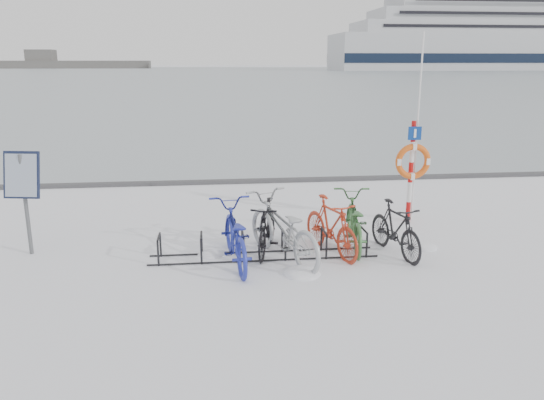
{
  "coord_description": "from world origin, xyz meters",
  "views": [
    {
      "loc": [
        -0.84,
        -8.75,
        3.35
      ],
      "look_at": [
        0.22,
        0.6,
        0.88
      ],
      "focal_mm": 35.0,
      "sensor_mm": 36.0,
      "label": 1
    }
  ],
  "objects_px": {
    "cruise_ferry": "(529,33)",
    "info_board": "(22,181)",
    "lifebuoy_station": "(413,162)",
    "bike_rack": "(263,247)"
  },
  "relations": [
    {
      "from": "info_board",
      "to": "cruise_ferry",
      "type": "height_order",
      "value": "cruise_ferry"
    },
    {
      "from": "cruise_ferry",
      "to": "info_board",
      "type": "bearing_deg",
      "value": -123.28
    },
    {
      "from": "bike_rack",
      "to": "lifebuoy_station",
      "type": "bearing_deg",
      "value": 27.88
    },
    {
      "from": "info_board",
      "to": "cruise_ferry",
      "type": "relative_size",
      "value": 0.01
    },
    {
      "from": "info_board",
      "to": "lifebuoy_station",
      "type": "xyz_separation_m",
      "value": [
        7.44,
        1.13,
        -0.02
      ]
    },
    {
      "from": "info_board",
      "to": "cruise_ferry",
      "type": "xyz_separation_m",
      "value": [
        123.03,
        187.45,
        12.13
      ]
    },
    {
      "from": "lifebuoy_station",
      "to": "cruise_ferry",
      "type": "height_order",
      "value": "cruise_ferry"
    },
    {
      "from": "lifebuoy_station",
      "to": "cruise_ferry",
      "type": "relative_size",
      "value": 0.03
    },
    {
      "from": "info_board",
      "to": "cruise_ferry",
      "type": "distance_m",
      "value": 224.55
    },
    {
      "from": "info_board",
      "to": "lifebuoy_station",
      "type": "height_order",
      "value": "lifebuoy_station"
    }
  ]
}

